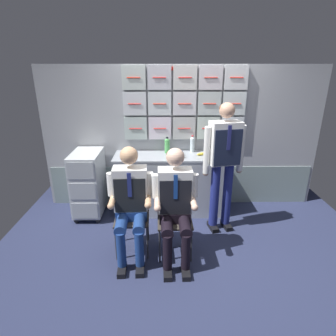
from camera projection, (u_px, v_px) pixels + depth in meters
ground at (187, 255)px, 3.39m from camera, size 4.80×4.80×0.04m
galley_bulkhead at (182, 136)px, 4.27m from camera, size 4.20×0.14×2.15m
galley_counter at (169, 184)px, 4.24m from camera, size 1.60×0.53×0.90m
service_trolley at (89, 182)px, 4.12m from camera, size 0.40×0.65×0.97m
folding_chair_left at (132, 208)px, 3.38m from camera, size 0.41×0.42×0.85m
crew_member_left at (130, 198)px, 3.16m from camera, size 0.52×0.65×1.31m
folding_chair_right at (174, 210)px, 3.33m from camera, size 0.41×0.41×0.85m
crew_member_right at (175, 201)px, 3.11m from camera, size 0.52×0.64×1.31m
crew_member_standing at (224, 157)px, 3.58m from camera, size 0.53×0.32×1.72m
water_bottle_short at (192, 144)px, 4.20m from camera, size 0.07×0.07×0.25m
water_bottle_tall at (167, 145)px, 4.16m from camera, size 0.08×0.08×0.24m
paper_cup_blue at (125, 154)px, 4.01m from camera, size 0.06×0.06×0.07m
espresso_cup_small at (181, 153)px, 4.06m from camera, size 0.07×0.07×0.07m
coffee_cup_spare at (182, 156)px, 3.97m from camera, size 0.06×0.06×0.06m
paper_cup_tan at (127, 150)px, 4.23m from camera, size 0.06×0.06×0.06m
snack_banana at (202, 154)px, 4.08m from camera, size 0.17×0.10×0.04m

